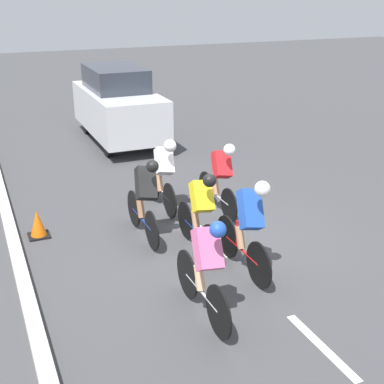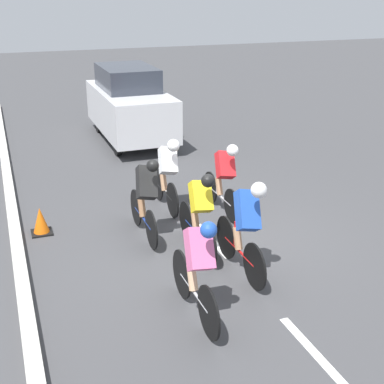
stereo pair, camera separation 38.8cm
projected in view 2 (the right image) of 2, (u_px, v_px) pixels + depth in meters
name	position (u px, v px, depth m)	size (l,w,h in m)	color
ground_plane	(210.00, 238.00, 9.35)	(60.00, 60.00, 0.00)	#424244
lane_stripe_near	(312.00, 350.00, 6.49)	(0.12, 1.40, 0.01)	white
lane_stripe_mid	(212.00, 240.00, 9.29)	(0.12, 1.40, 0.01)	white
lane_stripe_far	(158.00, 181.00, 12.08)	(0.12, 1.40, 0.01)	white
curb	(20.00, 268.00, 8.23)	(0.20, 25.45, 0.14)	beige
cyclist_white	(167.00, 171.00, 10.30)	(0.40, 1.64, 1.48)	black
cyclist_red	(224.00, 176.00, 10.13)	(0.40, 1.68, 1.44)	black
cyclist_yellow	(200.00, 210.00, 8.62)	(0.38, 1.69, 1.44)	black
cyclist_pink	(198.00, 266.00, 6.85)	(0.38, 1.72, 1.50)	black
cyclist_black	(146.00, 196.00, 9.13)	(0.42, 1.69, 1.50)	black
cyclist_blue	(245.00, 225.00, 7.92)	(0.43, 1.73, 1.57)	black
support_car	(130.00, 104.00, 14.91)	(1.70, 4.06, 2.06)	black
traffic_cone	(41.00, 221.00, 9.47)	(0.36, 0.36, 0.49)	black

